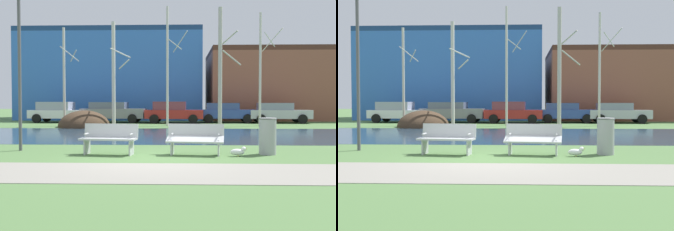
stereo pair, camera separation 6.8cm
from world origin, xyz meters
TOP-DOWN VIEW (x-y plane):
  - ground_plane at (0.00, 10.00)m, footprint 120.00×120.00m
  - paved_path_strip at (0.00, -1.77)m, footprint 60.00×2.37m
  - river_band at (0.00, 7.55)m, footprint 80.00×8.21m
  - soil_mound at (-5.01, 13.16)m, footprint 3.05×3.58m
  - bench_left at (-1.21, 1.00)m, footprint 1.66×0.77m
  - bench_right at (1.24, 1.00)m, footprint 1.66×0.77m
  - trash_bin at (3.30, 1.18)m, footprint 0.51×0.51m
  - seagull at (2.40, 0.73)m, footprint 0.48×0.18m
  - streetlamp at (-4.11, 1.80)m, footprint 0.32×0.32m
  - birch_far_left at (-6.37, 13.73)m, footprint 1.06×1.79m
  - birch_left at (-3.16, 12.99)m, footprint 1.15×2.01m
  - birch_center_left at (0.01, 14.21)m, footprint 1.35×2.13m
  - birch_center at (3.27, 14.00)m, footprint 1.40×2.35m
  - birch_center_right at (5.81, 14.40)m, footprint 1.45×2.22m
  - parked_van_nearest_white at (-8.04, 17.82)m, footprint 4.35×2.19m
  - parked_sedan_second_grey at (-4.12, 17.92)m, footprint 4.68×2.30m
  - parked_hatch_third_red at (0.27, 17.40)m, footprint 4.16×2.12m
  - parked_wagon_fourth_blue at (4.09, 18.03)m, footprint 4.19×2.19m
  - parked_suv_fifth_silver at (7.73, 17.68)m, footprint 4.31×2.16m
  - building_blue_store at (-5.10, 24.97)m, footprint 15.27×8.81m
  - building_brick_low at (12.15, 24.07)m, footprint 17.76×8.90m

SIDE VIEW (x-z plane):
  - ground_plane at x=0.00m, z-range 0.00..0.00m
  - soil_mound at x=-5.01m, z-range -0.99..0.99m
  - river_band at x=0.00m, z-range 0.00..0.01m
  - paved_path_strip at x=0.00m, z-range 0.00..0.01m
  - seagull at x=2.40m, z-range 0.00..0.27m
  - bench_left at x=-1.21m, z-range 0.04..0.91m
  - bench_right at x=1.24m, z-range 0.04..0.91m
  - trash_bin at x=3.30m, z-range 0.02..1.06m
  - parked_wagon_fourth_blue at x=4.09m, z-range 0.05..1.46m
  - parked_suv_fifth_silver at x=7.73m, z-range 0.05..1.47m
  - parked_van_nearest_white at x=-8.04m, z-range 0.03..1.53m
  - parked_sedan_second_grey at x=-4.12m, z-range 0.05..1.53m
  - parked_hatch_third_red at x=0.27m, z-range 0.03..1.55m
  - building_brick_low at x=12.15m, z-range 0.00..5.84m
  - birch_far_left at x=-6.37m, z-range 0.07..6.15m
  - birch_left at x=-3.16m, z-range 0.05..6.31m
  - birch_center_right at x=5.81m, z-range 0.11..7.15m
  - birch_center at x=3.27m, z-range 0.06..7.36m
  - building_blue_store at x=-5.10m, z-range 0.00..7.57m
  - birch_center_left at x=0.01m, z-range 0.08..7.50m
  - streetlamp at x=-4.11m, z-range 0.96..7.26m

